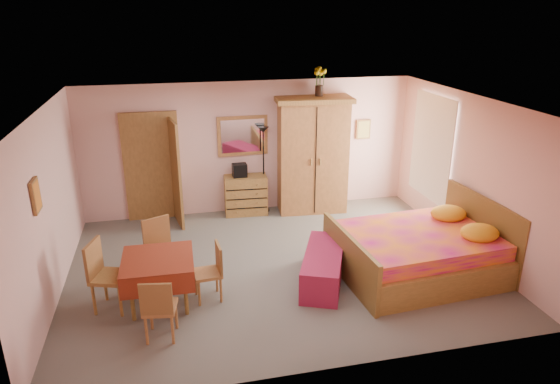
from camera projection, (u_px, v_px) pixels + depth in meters
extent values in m
plane|color=slate|center=(278.00, 266.00, 8.00)|extent=(6.50, 6.50, 0.00)
plane|color=brown|center=(278.00, 104.00, 7.09)|extent=(6.50, 6.50, 0.00)
cube|color=#DEA9A1|center=(250.00, 148.00, 9.83)|extent=(6.50, 0.10, 2.60)
cube|color=#DEA9A1|center=(330.00, 269.00, 5.26)|extent=(6.50, 0.10, 2.60)
cube|color=#DEA9A1|center=(48.00, 208.00, 6.86)|extent=(0.10, 5.00, 2.60)
cube|color=#DEA9A1|center=(470.00, 175.00, 8.23)|extent=(0.10, 5.00, 2.60)
cube|color=#9E6B35|center=(152.00, 168.00, 9.50)|extent=(1.06, 0.12, 2.15)
cube|color=white|center=(432.00, 148.00, 9.26)|extent=(0.08, 1.40, 1.95)
cube|color=orange|center=(36.00, 196.00, 6.18)|extent=(0.04, 0.32, 0.42)
cube|color=#D8BF59|center=(363.00, 129.00, 10.21)|extent=(0.30, 0.04, 0.40)
cube|color=olive|center=(246.00, 195.00, 9.91)|extent=(0.86, 0.47, 0.79)
cube|color=silver|center=(243.00, 136.00, 9.70)|extent=(0.99, 0.08, 0.78)
cube|color=black|center=(240.00, 170.00, 9.72)|extent=(0.28, 0.21, 0.26)
cube|color=black|center=(264.00, 170.00, 9.88)|extent=(0.24, 0.24, 1.74)
cube|color=#AE6F3B|center=(312.00, 155.00, 9.86)|extent=(1.52, 0.88, 2.30)
cube|color=yellow|center=(319.00, 81.00, 9.47)|extent=(0.22, 0.22, 0.56)
cube|color=#C01274|center=(418.00, 240.00, 7.62)|extent=(2.54, 2.06, 1.11)
cube|color=maroon|center=(323.00, 267.00, 7.47)|extent=(1.07, 1.56, 0.49)
cube|color=maroon|center=(159.00, 281.00, 6.88)|extent=(0.98, 0.98, 0.70)
cube|color=#AE6D3B|center=(160.00, 307.00, 6.14)|extent=(0.45, 0.45, 0.86)
cube|color=#915B31|center=(163.00, 251.00, 7.45)|extent=(0.57, 0.57, 0.95)
cube|color=#AF783B|center=(110.00, 276.00, 6.72)|extent=(0.57, 0.57, 0.99)
cube|color=#B0733B|center=(208.00, 273.00, 6.97)|extent=(0.40, 0.40, 0.82)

